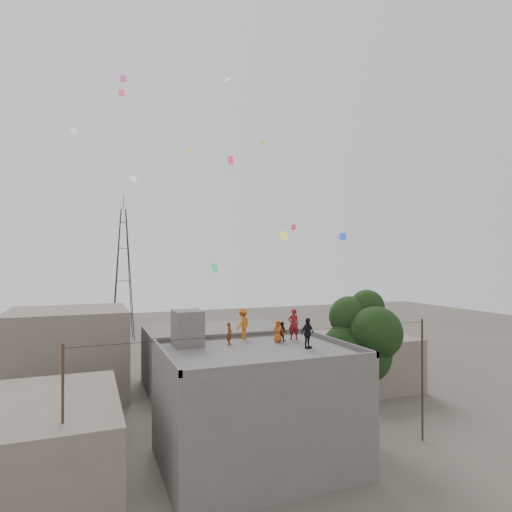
{
  "coord_description": "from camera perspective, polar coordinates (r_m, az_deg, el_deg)",
  "views": [
    {
      "loc": [
        -8.5,
        -21.58,
        10.99
      ],
      "look_at": [
        0.2,
        0.55,
        11.21
      ],
      "focal_mm": 30.0,
      "sensor_mm": 36.0,
      "label": 1
    }
  ],
  "objects": [
    {
      "name": "person_dark_adult",
      "position": [
        24.13,
        6.88,
        -10.18
      ],
      "size": [
        1.07,
        0.75,
        1.68
      ],
      "primitive_type": "imported",
      "rotation": [
        0.0,
        0.0,
        0.38
      ],
      "color": "black",
      "rests_on": "main_building"
    },
    {
      "name": "transmission_tower",
      "position": [
        61.78,
        -17.29,
        -2.28
      ],
      "size": [
        2.97,
        2.97,
        20.01
      ],
      "color": "black",
      "rests_on": "ground"
    },
    {
      "name": "tree",
      "position": [
        27.71,
        14.14,
        -10.67
      ],
      "size": [
        4.9,
        4.6,
        9.1
      ],
      "color": "black",
      "rests_on": "ground"
    },
    {
      "name": "person_orange_child",
      "position": [
        25.76,
        2.95,
        -10.0
      ],
      "size": [
        0.71,
        0.54,
        1.29
      ],
      "primitive_type": "imported",
      "rotation": [
        0.0,
        0.0,
        -0.22
      ],
      "color": "#B14B14",
      "rests_on": "main_building"
    },
    {
      "name": "person_red_child",
      "position": [
        25.12,
        -3.56,
        -10.27
      ],
      "size": [
        0.5,
        0.55,
        1.27
      ],
      "primitive_type": "imported",
      "rotation": [
        0.0,
        0.0,
        1.04
      ],
      "color": "maroon",
      "rests_on": "main_building"
    },
    {
      "name": "parapet",
      "position": [
        23.68,
        0.04,
        -12.07
      ],
      "size": [
        10.0,
        8.0,
        0.3
      ],
      "color": "#54524F",
      "rests_on": "main_building"
    },
    {
      "name": "person_dark_child",
      "position": [
        26.3,
        3.5,
        -9.98
      ],
      "size": [
        0.63,
        0.69,
        1.13
      ],
      "primitive_type": "imported",
      "rotation": [
        0.0,
        0.0,
        2.04
      ],
      "color": "black",
      "rests_on": "main_building"
    },
    {
      "name": "neighbor_east",
      "position": [
        39.76,
        14.03,
        -13.28
      ],
      "size": [
        7.0,
        8.0,
        4.4
      ],
      "primitive_type": "cube",
      "color": "#665C50",
      "rests_on": "ground"
    },
    {
      "name": "person_orange_adult",
      "position": [
        26.82,
        -1.78,
        -8.96
      ],
      "size": [
        1.39,
        1.35,
        1.91
      ],
      "primitive_type": "imported",
      "rotation": [
        0.0,
        0.0,
        -2.4
      ],
      "color": "#C56416",
      "rests_on": "main_building"
    },
    {
      "name": "utility_line",
      "position": [
        23.36,
        2.42,
        -18.38
      ],
      "size": [
        20.12,
        0.62,
        7.4
      ],
      "color": "black",
      "rests_on": "ground"
    },
    {
      "name": "neighbor_west",
      "position": [
        25.36,
        -27.6,
        -21.23
      ],
      "size": [
        8.0,
        10.0,
        4.0
      ],
      "primitive_type": "cube",
      "color": "#665C50",
      "rests_on": "ground"
    },
    {
      "name": "neighbor_north",
      "position": [
        38.06,
        -5.03,
        -13.41
      ],
      "size": [
        12.0,
        9.0,
        5.0
      ],
      "primitive_type": "cube",
      "color": "#54524F",
      "rests_on": "ground"
    },
    {
      "name": "main_building",
      "position": [
        24.52,
        0.04,
        -19.42
      ],
      "size": [
        10.0,
        8.0,
        6.1
      ],
      "color": "#54524F",
      "rests_on": "ground"
    },
    {
      "name": "kites",
      "position": [
        30.41,
        -5.84,
        9.49
      ],
      "size": [
        18.95,
        16.67,
        11.48
      ],
      "color": "orange",
      "rests_on": "ground"
    },
    {
      "name": "ground",
      "position": [
        25.67,
        0.04,
        -25.87
      ],
      "size": [
        140.0,
        140.0,
        0.0
      ],
      "primitive_type": "plane",
      "color": "#48433B",
      "rests_on": "ground"
    },
    {
      "name": "neighbor_northwest",
      "position": [
        38.35,
        -23.79,
        -11.74
      ],
      "size": [
        9.0,
        8.0,
        7.0
      ],
      "primitive_type": "cube",
      "color": "#665C50",
      "rests_on": "ground"
    },
    {
      "name": "stair_head_box",
      "position": [
        25.06,
        -9.11,
        -9.45
      ],
      "size": [
        1.6,
        1.8,
        2.0
      ],
      "primitive_type": "cube",
      "color": "#54524F",
      "rests_on": "main_building"
    },
    {
      "name": "person_red_adult",
      "position": [
        26.62,
        5.02,
        -9.05
      ],
      "size": [
        0.72,
        0.5,
        1.88
      ],
      "primitive_type": "imported",
      "rotation": [
        0.0,
        0.0,
        3.07
      ],
      "color": "maroon",
      "rests_on": "main_building"
    }
  ]
}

